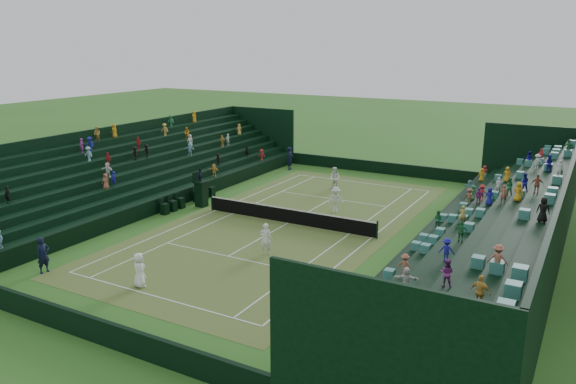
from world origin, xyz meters
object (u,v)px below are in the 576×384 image
player_near_west (139,270)px  player_far_east (335,200)px  player_near_east (266,239)px  umpire_chair (201,190)px  player_far_west (335,179)px  tennis_net (288,215)px

player_near_west → player_far_east: size_ratio=0.95×
player_near_east → player_far_east: (0.00, 8.76, -0.01)m
umpire_chair → player_near_west: (5.63, -11.82, -0.32)m
player_far_west → umpire_chair: bearing=-120.6°
player_near_east → player_far_east: 8.76m
player_far_west → player_far_east: 5.86m
player_far_west → player_far_east: bearing=-60.3°
tennis_net → player_near_east: size_ratio=6.77×
player_near_east → player_near_west: bearing=37.2°
player_near_west → player_far_west: bearing=-71.9°
tennis_net → player_far_west: bearing=95.9°
tennis_net → player_near_west: player_near_west is taller
umpire_chair → player_near_west: 13.10m
player_near_east → player_far_west: (-2.47, 14.07, 0.01)m
umpire_chair → player_near_east: umpire_chair is taller
umpire_chair → player_near_east: bearing=-33.1°
player_near_west → player_far_west: size_ratio=0.93×
tennis_net → player_far_east: player_far_east is taller
umpire_chair → player_far_west: umpire_chair is taller
player_near_east → player_far_east: bearing=-118.0°
player_near_west → tennis_net: bearing=-77.4°
player_near_west → player_far_east: 15.29m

